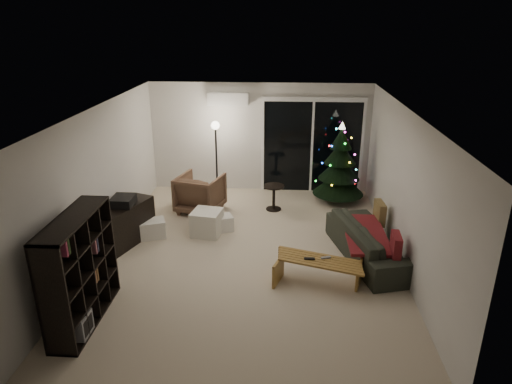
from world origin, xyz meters
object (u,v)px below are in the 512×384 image
(bookshelf, at_px, (66,270))
(media_cabinet, at_px, (126,224))
(christmas_tree, at_px, (340,163))
(sofa, at_px, (370,242))
(armchair, at_px, (200,193))
(coffee_table, at_px, (319,271))

(bookshelf, bearing_deg, media_cabinet, 89.67)
(christmas_tree, bearing_deg, sofa, -83.68)
(media_cabinet, bearing_deg, bookshelf, -69.99)
(armchair, relative_size, christmas_tree, 0.49)
(bookshelf, distance_m, christmas_tree, 6.02)
(bookshelf, xyz_separation_m, christmas_tree, (4.02, 4.47, 0.15))
(media_cabinet, relative_size, christmas_tree, 0.66)
(christmas_tree, bearing_deg, media_cabinet, -151.00)
(sofa, height_order, coffee_table, sofa)
(media_cabinet, bearing_deg, armchair, 74.55)
(christmas_tree, bearing_deg, bookshelf, -131.94)
(bookshelf, distance_m, media_cabinet, 2.28)
(bookshelf, height_order, coffee_table, bookshelf)
(bookshelf, height_order, armchair, bookshelf)
(sofa, bearing_deg, bookshelf, 99.51)
(bookshelf, xyz_separation_m, media_cabinet, (0.00, 2.25, -0.39))
(armchair, relative_size, coffee_table, 0.68)
(media_cabinet, height_order, armchair, armchair)
(media_cabinet, bearing_deg, sofa, 16.03)
(media_cabinet, xyz_separation_m, christmas_tree, (4.02, 2.23, 0.53))
(bookshelf, bearing_deg, armchair, 73.64)
(media_cabinet, bearing_deg, christmas_tree, 49.01)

